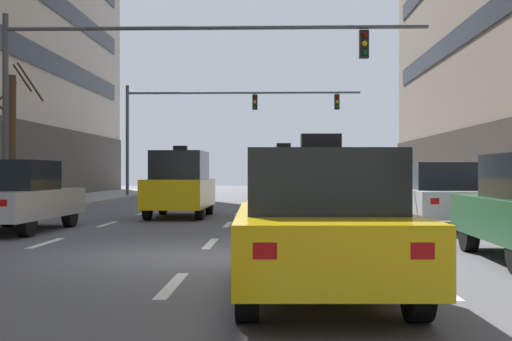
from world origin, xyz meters
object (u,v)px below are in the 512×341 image
Objects in this scene: taxi_driving_0 at (180,184)px; pedestrian_1 at (477,180)px; taxi_driving_3 at (320,225)px; taxi_driving_1 at (284,183)px; traffic_signal_0 at (146,68)px; street_tree_0 at (12,138)px; car_parked_2 at (442,196)px; traffic_signal_1 at (214,113)px; car_driving_2 at (16,197)px.

pedestrian_1 is (11.49, 7.55, 0.07)m from taxi_driving_0.
pedestrian_1 is (7.97, 21.32, 0.29)m from taxi_driving_3.
taxi_driving_1 is 13.56m from taxi_driving_3.
traffic_signal_0 is 6.79m from street_tree_0.
street_tree_0 reaches higher than taxi_driving_1.
traffic_signal_1 reaches higher than car_parked_2.
pedestrian_1 is at bearing -36.69° from traffic_signal_1.
car_driving_2 is 2.75× the size of pedestrian_1.
taxi_driving_0 is 0.97× the size of car_parked_2.
car_driving_2 is at bearing -138.47° from pedestrian_1.
taxi_driving_0 is 7.13m from street_tree_0.
taxi_driving_1 is 0.34× the size of traffic_signal_1.
car_driving_2 is (-6.43, -5.21, -0.23)m from taxi_driving_1.
car_driving_2 is (-3.17, -5.43, -0.20)m from taxi_driving_0.
taxi_driving_0 is 0.33× the size of traffic_signal_1.
taxi_driving_1 is 0.97× the size of car_driving_2.
traffic_signal_1 is (-3.69, 16.64, 3.62)m from taxi_driving_1.
traffic_signal_0 reaches higher than taxi_driving_0.
traffic_signal_0 reaches higher than car_parked_2.
traffic_signal_0 is at bearing 63.97° from car_driving_2.
car_parked_2 is 0.88× the size of street_tree_0.
traffic_signal_1 is (-7.67, 20.39, 3.87)m from car_parked_2.
traffic_signal_0 is at bearing -138.00° from taxi_driving_0.
traffic_signal_0 is (-4.18, -0.62, 3.51)m from taxi_driving_1.
traffic_signal_1 reaches higher than taxi_driving_3.
taxi_driving_0 is 3.75m from traffic_signal_0.
car_parked_2 is (3.98, -3.74, -0.25)m from taxi_driving_1.
pedestrian_1 is (4.25, 11.51, 0.29)m from car_parked_2.
traffic_signal_1 is at bearing 102.49° from taxi_driving_1.
car_parked_2 is 15.28m from street_tree_0.
taxi_driving_3 is 22.77m from pedestrian_1.
street_tree_0 reaches higher than pedestrian_1.
taxi_driving_0 is 0.97× the size of taxi_driving_1.
traffic_signal_0 is at bearing -32.69° from street_tree_0.
taxi_driving_1 reaches higher than car_parked_2.
street_tree_0 reaches higher than taxi_driving_3.
taxi_driving_0 reaches higher than car_parked_2.
traffic_signal_1 is 15.12m from street_tree_0.
car_driving_2 is 1.03× the size of car_parked_2.
street_tree_0 is (-9.66, 2.90, 1.57)m from taxi_driving_1.
car_parked_2 is at bearing -69.39° from traffic_signal_1.
street_tree_0 is at bearing 157.25° from taxi_driving_0.
street_tree_0 reaches higher than car_driving_2.
street_tree_0 is (-6.40, 2.69, 1.60)m from taxi_driving_0.
car_parked_2 is 9.52m from traffic_signal_0.
taxi_driving_3 is at bearing -51.32° from car_driving_2.
taxi_driving_1 is at bearing -77.51° from traffic_signal_1.
traffic_signal_0 is 15.37m from pedestrian_1.
taxi_driving_3 is at bearing -71.09° from traffic_signal_0.
car_driving_2 is 0.91× the size of street_tree_0.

